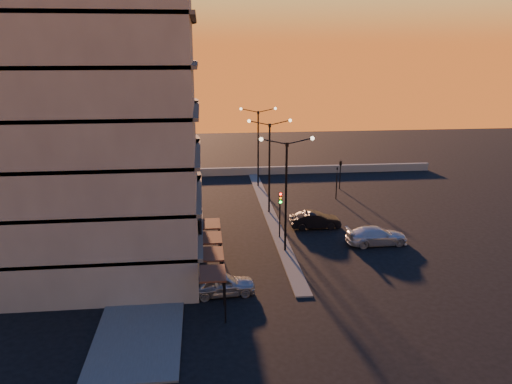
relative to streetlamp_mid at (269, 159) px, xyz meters
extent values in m
plane|color=black|center=(0.00, -10.00, -5.59)|extent=(120.00, 120.00, 0.00)
cube|color=#4C4C4A|center=(-10.50, -6.00, -5.53)|extent=(5.00, 40.00, 0.12)
cube|color=#4C4C4A|center=(0.00, 0.00, -5.53)|extent=(1.20, 36.00, 0.12)
cube|color=gray|center=(2.00, 16.00, -5.09)|extent=(44.00, 0.50, 1.00)
cylinder|color=slate|center=(-14.00, -8.00, 6.91)|extent=(14.00, 14.00, 25.00)
cube|color=slate|center=(-14.00, -13.00, 6.91)|extent=(14.00, 10.00, 25.00)
cylinder|color=black|center=(-14.00, -8.00, -3.99)|extent=(14.16, 14.16, 2.40)
cube|color=black|center=(-6.80, -12.00, -1.99)|extent=(0.15, 3.20, 1.20)
cylinder|color=black|center=(0.00, -10.00, -1.09)|extent=(0.18, 0.18, 9.00)
cube|color=black|center=(0.00, -10.00, 3.31)|extent=(0.25, 0.25, 0.35)
sphere|color=#FFE5B2|center=(-2.00, -10.00, 3.76)|extent=(0.32, 0.32, 0.32)
sphere|color=#FFE5B2|center=(2.00, -10.00, 3.76)|extent=(0.32, 0.32, 0.32)
cylinder|color=black|center=(0.00, 0.00, -1.09)|extent=(0.18, 0.18, 9.00)
cube|color=black|center=(0.00, 0.00, 3.31)|extent=(0.25, 0.25, 0.35)
sphere|color=#FFE5B2|center=(-2.00, 0.00, 3.76)|extent=(0.32, 0.32, 0.32)
sphere|color=#FFE5B2|center=(2.00, 0.00, 3.76)|extent=(0.32, 0.32, 0.32)
cylinder|color=black|center=(0.00, 10.00, -1.09)|extent=(0.18, 0.18, 9.00)
cube|color=black|center=(0.00, 10.00, 3.31)|extent=(0.25, 0.25, 0.35)
sphere|color=#FFE5B2|center=(-2.00, 10.00, 3.76)|extent=(0.32, 0.32, 0.32)
sphere|color=#FFE5B2|center=(2.00, 10.00, 3.76)|extent=(0.32, 0.32, 0.32)
cylinder|color=black|center=(0.00, -7.00, -3.99)|extent=(0.12, 0.12, 3.20)
cube|color=black|center=(0.00, -7.18, -1.84)|extent=(0.28, 0.16, 1.00)
sphere|color=#FF0C05|center=(0.00, -7.28, -1.49)|extent=(0.20, 0.20, 0.20)
sphere|color=orange|center=(0.00, -7.28, -1.84)|extent=(0.20, 0.20, 0.20)
sphere|color=#0CFF26|center=(0.00, -7.28, -2.19)|extent=(0.20, 0.20, 0.20)
cylinder|color=black|center=(8.00, 4.00, -4.19)|extent=(0.12, 0.12, 2.80)
imported|color=black|center=(8.00, 4.00, -2.39)|extent=(0.13, 0.16, 0.80)
cylinder|color=black|center=(9.50, 8.00, -4.19)|extent=(0.12, 0.12, 2.80)
imported|color=black|center=(9.50, 8.00, -2.39)|extent=(0.42, 1.99, 0.80)
imported|color=#A1A2A8|center=(-5.48, -16.93, -4.81)|extent=(4.74, 2.28, 1.56)
imported|color=black|center=(3.67, -4.79, -4.83)|extent=(4.63, 1.63, 1.52)
imported|color=silver|center=(8.00, -9.26, -4.83)|extent=(5.33, 2.38, 1.52)
camera|label=1|loc=(-6.43, -47.55, 10.47)|focal=35.00mm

